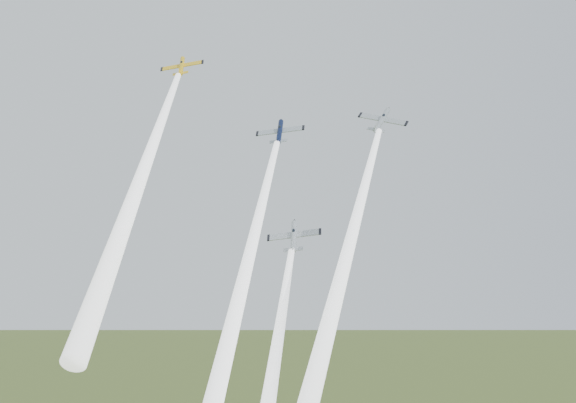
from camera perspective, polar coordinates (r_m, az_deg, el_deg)
The scene contains 7 objects.
plane_yellow at distance 123.69m, azimuth -8.41°, elevation 10.54°, with size 7.37×7.31×1.15m, color yellow, non-canonical shape.
smoke_trail_yellow at distance 96.67m, azimuth -11.73°, elevation 1.35°, with size 2.76×2.76×59.23m, color white, non-canonical shape.
plane_navy at distance 115.35m, azimuth -0.66°, elevation 5.55°, with size 7.91×7.85×1.24m, color #0C1637, non-canonical shape.
smoke_trail_navy at distance 85.68m, azimuth -4.22°, elevation -8.89°, with size 2.76×2.76×72.13m, color white, non-canonical shape.
plane_silver_right at distance 121.32m, azimuth 7.43°, elevation 6.40°, with size 8.41×8.34×1.32m, color #ADB6BB, non-canonical shape.
smoke_trail_silver_right at distance 92.98m, azimuth 4.27°, elevation -5.78°, with size 2.76×2.76×66.92m, color white, non-canonical shape.
plane_silver_low at distance 107.37m, azimuth 0.46°, elevation -2.77°, with size 8.23×8.17×1.29m, color #ADB4BC, non-canonical shape.
Camera 1 is at (-10.03, -111.83, 81.77)m, focal length 45.00 mm.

